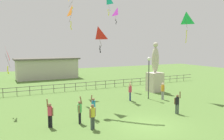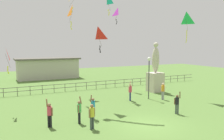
% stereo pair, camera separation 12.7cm
% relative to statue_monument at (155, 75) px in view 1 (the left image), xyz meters
% --- Properties ---
extents(ground_plane, '(80.00, 80.00, 0.00)m').
position_rel_statue_monument_xyz_m(ground_plane, '(-7.51, -9.29, -1.93)').
color(ground_plane, '#517533').
extents(statue_monument, '(1.57, 1.57, 5.81)m').
position_rel_statue_monument_xyz_m(statue_monument, '(0.00, 0.00, 0.00)').
color(statue_monument, beige).
rests_on(statue_monument, ground_plane).
extents(lamppost, '(0.36, 0.36, 4.29)m').
position_rel_statue_monument_xyz_m(lamppost, '(-2.89, -2.80, 1.20)').
color(lamppost, '#38383D').
rests_on(lamppost, ground_plane).
extents(person_0, '(0.49, 0.31, 1.69)m').
position_rel_statue_monument_xyz_m(person_0, '(-11.26, -8.39, -0.96)').
color(person_0, '#3F4C47').
rests_on(person_0, ground_plane).
extents(person_1, '(0.43, 0.50, 2.01)m').
position_rel_statue_monument_xyz_m(person_1, '(-5.01, -2.68, -0.92)').
color(person_1, navy).
rests_on(person_1, ground_plane).
extents(person_2, '(0.32, 0.52, 1.72)m').
position_rel_statue_monument_xyz_m(person_2, '(-1.82, -3.75, -0.94)').
color(person_2, '#99999E').
rests_on(person_2, ground_plane).
extents(person_3, '(0.41, 0.45, 1.91)m').
position_rel_statue_monument_xyz_m(person_3, '(-11.64, -6.92, -0.97)').
color(person_3, black).
rests_on(person_3, ground_plane).
extents(person_4, '(0.41, 0.44, 1.94)m').
position_rel_statue_monument_xyz_m(person_4, '(-13.66, -6.78, -0.96)').
color(person_4, black).
rests_on(person_4, ground_plane).
extents(person_5, '(0.46, 0.35, 1.89)m').
position_rel_statue_monument_xyz_m(person_5, '(-10.43, -6.47, -0.98)').
color(person_5, '#99999E').
rests_on(person_5, ground_plane).
extents(person_6, '(0.42, 0.42, 1.83)m').
position_rel_statue_monument_xyz_m(person_6, '(-3.92, -8.17, -1.01)').
color(person_6, '#3F4C47').
rests_on(person_6, ground_plane).
extents(kite_1, '(0.61, 1.09, 2.49)m').
position_rel_statue_monument_xyz_m(kite_1, '(-9.71, 0.69, 6.91)').
color(kite_1, orange).
extents(kite_2, '(1.03, 1.12, 2.19)m').
position_rel_statue_monument_xyz_m(kite_2, '(-8.85, -3.69, 4.48)').
color(kite_2, red).
extents(kite_3, '(0.66, 1.20, 2.11)m').
position_rel_statue_monument_xyz_m(kite_3, '(-2.64, 4.53, 7.71)').
color(kite_3, '#B22DB2').
extents(kite_5, '(1.20, 1.25, 3.05)m').
position_rel_statue_monument_xyz_m(kite_5, '(0.69, -4.03, 6.13)').
color(kite_5, '#1EB759').
extents(kite_6, '(0.52, 0.90, 2.20)m').
position_rel_statue_monument_xyz_m(kite_6, '(-16.04, -1.87, 2.83)').
color(kite_6, red).
extents(waterfront_railing, '(36.02, 0.06, 0.95)m').
position_rel_statue_monument_xyz_m(waterfront_railing, '(-7.76, 4.71, -1.31)').
color(waterfront_railing, '#4C4742').
rests_on(waterfront_railing, ground_plane).
extents(pavilion_building, '(10.18, 3.99, 3.39)m').
position_rel_statue_monument_xyz_m(pavilion_building, '(-9.29, 16.71, -0.20)').
color(pavilion_building, '#B7B2A3').
rests_on(pavilion_building, ground_plane).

